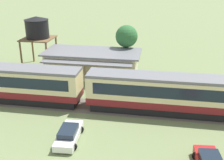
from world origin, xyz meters
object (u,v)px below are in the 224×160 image
water_tower (37,29)px  station_building (92,63)px  parked_car_white (69,134)px  yard_tree_0 (127,36)px  passenger_train (186,94)px

water_tower → station_building: bearing=-15.5°
water_tower → parked_car_white: bearing=-60.5°
parked_car_white → yard_tree_0: size_ratio=0.67×
parked_car_white → yard_tree_0: yard_tree_0 is taller
passenger_train → water_tower: (-21.96, 12.64, 3.71)m
passenger_train → parked_car_white: size_ratio=13.87×
passenger_train → water_tower: bearing=150.1°
passenger_train → station_building: bearing=141.5°
yard_tree_0 → station_building: bearing=-144.8°
passenger_train → yard_tree_0: bearing=121.2°
passenger_train → parked_car_white: bearing=-147.1°
station_building → passenger_train: bearing=-38.5°
station_building → water_tower: size_ratio=1.75×
passenger_train → yard_tree_0: yard_tree_0 is taller
passenger_train → water_tower: 25.61m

